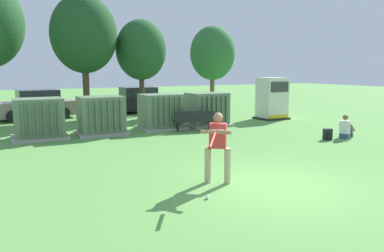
% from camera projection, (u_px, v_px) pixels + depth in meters
% --- Properties ---
extents(ground_plane, '(96.00, 96.00, 0.00)m').
position_uv_depth(ground_plane, '(277.00, 186.00, 8.88)').
color(ground_plane, '#5B9947').
extents(transformer_west, '(2.10, 1.70, 1.62)m').
position_uv_depth(transformer_west, '(39.00, 119.00, 14.74)').
color(transformer_west, '#9E9B93').
rests_on(transformer_west, ground).
extents(transformer_mid_west, '(2.10, 1.70, 1.62)m').
position_uv_depth(transformer_mid_west, '(101.00, 116.00, 15.76)').
color(transformer_mid_west, '#9E9B93').
rests_on(transformer_mid_west, ground).
extents(transformer_mid_east, '(2.10, 1.70, 1.62)m').
position_uv_depth(transformer_mid_east, '(161.00, 112.00, 17.14)').
color(transformer_mid_east, '#9E9B93').
rests_on(transformer_mid_east, ground).
extents(transformer_east, '(2.10, 1.70, 1.62)m').
position_uv_depth(transformer_east, '(207.00, 110.00, 18.07)').
color(transformer_east, '#9E9B93').
rests_on(transformer_east, ground).
extents(generator_enclosure, '(1.60, 1.40, 2.30)m').
position_uv_depth(generator_enclosure, '(272.00, 99.00, 20.54)').
color(generator_enclosure, '#262626').
rests_on(generator_enclosure, ground).
extents(park_bench, '(1.84, 0.78, 0.92)m').
position_uv_depth(park_bench, '(194.00, 119.00, 16.64)').
color(park_bench, black).
rests_on(park_bench, ground).
extents(batter, '(1.20, 1.41, 1.74)m').
position_uv_depth(batter, '(218.00, 144.00, 8.88)').
color(batter, tan).
rests_on(batter, ground).
extents(sports_ball, '(0.09, 0.09, 0.09)m').
position_uv_depth(sports_ball, '(207.00, 197.00, 7.96)').
color(sports_ball, white).
rests_on(sports_ball, ground).
extents(seated_spectator, '(0.79, 0.65, 0.96)m').
position_uv_depth(seated_spectator, '(346.00, 129.00, 14.94)').
color(seated_spectator, '#384C75').
rests_on(seated_spectator, ground).
extents(backpack, '(0.36, 0.32, 0.44)m').
position_uv_depth(backpack, '(328.00, 134.00, 14.57)').
color(backpack, black).
rests_on(backpack, ground).
extents(tree_center_left, '(3.50, 3.50, 6.68)m').
position_uv_depth(tree_center_left, '(84.00, 34.00, 19.75)').
color(tree_center_left, '#4C3828').
rests_on(tree_center_left, ground).
extents(tree_center_right, '(2.93, 2.93, 5.60)m').
position_uv_depth(tree_center_right, '(141.00, 50.00, 21.57)').
color(tree_center_right, '#4C3828').
rests_on(tree_center_right, ground).
extents(tree_right, '(2.85, 2.85, 5.45)m').
position_uv_depth(tree_right, '(213.00, 53.00, 23.43)').
color(tree_right, brown).
rests_on(tree_right, ground).
extents(parked_car_leftmost, '(4.34, 2.22, 1.62)m').
position_uv_depth(parked_car_leftmost, '(36.00, 105.00, 20.65)').
color(parked_car_leftmost, gray).
rests_on(parked_car_leftmost, ground).
extents(parked_car_left_of_center, '(4.21, 1.93, 1.62)m').
position_uv_depth(parked_car_left_of_center, '(137.00, 101.00, 23.63)').
color(parked_car_left_of_center, black).
rests_on(parked_car_left_of_center, ground).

